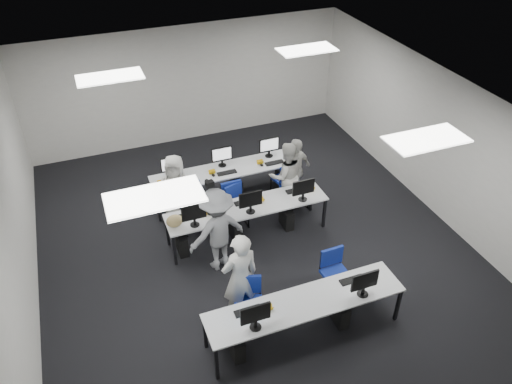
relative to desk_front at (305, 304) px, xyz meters
name	(u,v)px	position (x,y,z in m)	size (l,w,h in m)	color
room	(251,179)	(0.00, 2.40, 0.82)	(9.00, 9.02, 3.00)	black
ceiling_panels	(250,104)	(0.00, 2.40, 2.30)	(5.20, 4.60, 0.02)	white
desk_front	(305,304)	(0.00, 0.00, 0.00)	(3.20, 0.70, 0.73)	silver
desk_mid	(247,209)	(0.00, 2.60, 0.00)	(3.20, 0.70, 0.73)	silver
desk_back	(225,172)	(0.00, 4.00, 0.00)	(3.20, 0.70, 0.73)	silver
equipment_front	(294,322)	(-0.19, -0.02, -0.32)	(2.51, 0.41, 1.19)	#0C54A7
equipment_mid	(239,224)	(-0.19, 2.58, -0.32)	(2.91, 0.41, 1.19)	white
equipment_back	(233,182)	(0.19, 4.02, -0.32)	(2.91, 0.41, 1.19)	white
chair_0	(249,312)	(-0.77, 0.47, -0.39)	(0.58, 0.61, 0.92)	navy
chair_1	(335,282)	(0.87, 0.58, -0.40)	(0.45, 0.49, 0.90)	navy
chair_2	(193,215)	(-0.93, 3.25, -0.37)	(0.48, 0.52, 0.98)	navy
chair_3	(235,212)	(-0.10, 3.06, -0.39)	(0.46, 0.50, 0.92)	navy
chair_4	(293,195)	(1.26, 3.17, -0.38)	(0.57, 0.61, 0.96)	navy
chair_5	(189,207)	(-0.94, 3.55, -0.38)	(0.52, 0.56, 0.96)	navy
chair_6	(229,204)	(-0.14, 3.37, -0.40)	(0.55, 0.58, 0.88)	navy
chair_7	(285,186)	(1.23, 3.55, -0.39)	(0.56, 0.59, 0.93)	navy
handbag	(174,221)	(-1.45, 2.52, 0.18)	(0.31, 0.20, 0.25)	#947F4C
student_0	(240,277)	(-0.81, 0.73, 0.18)	(0.63, 0.41, 1.72)	beige
student_1	(286,175)	(1.12, 3.28, 0.08)	(0.74, 0.58, 1.52)	beige
student_2	(176,191)	(-1.17, 3.52, 0.11)	(0.77, 0.50, 1.58)	beige
student_3	(294,172)	(1.33, 3.33, 0.09)	(0.91, 0.38, 1.55)	beige
photographer	(217,230)	(-0.80, 2.00, 0.16)	(1.09, 0.63, 1.69)	slate
dslr_camera	(210,184)	(-0.83, 2.18, 1.07)	(0.14, 0.18, 0.10)	black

